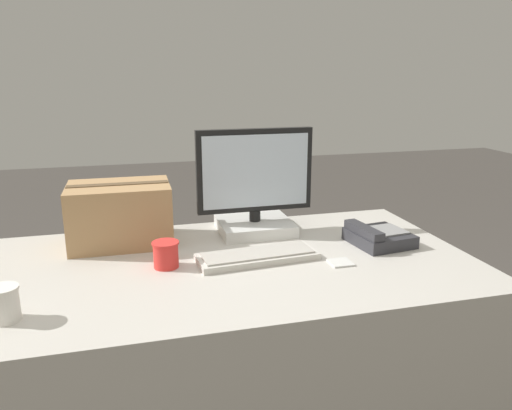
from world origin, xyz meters
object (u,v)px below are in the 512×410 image
(desk_phone, at_px, (378,237))
(cardboard_box, at_px, (120,214))
(paper_cup_left, at_px, (4,304))
(sticky_note_pad, at_px, (341,263))
(paper_cup_right, at_px, (166,254))
(keyboard, at_px, (257,256))
(monitor, at_px, (255,193))

(desk_phone, xyz_separation_m, cardboard_box, (-0.91, 0.25, 0.08))
(desk_phone, height_order, paper_cup_left, paper_cup_left)
(paper_cup_left, distance_m, sticky_note_pad, 1.00)
(desk_phone, distance_m, sticky_note_pad, 0.25)
(paper_cup_right, bearing_deg, paper_cup_left, -149.24)
(paper_cup_right, relative_size, cardboard_box, 0.24)
(paper_cup_left, xyz_separation_m, sticky_note_pad, (0.99, 0.14, -0.04))
(cardboard_box, bearing_deg, sticky_note_pad, -29.52)
(paper_cup_left, bearing_deg, sticky_note_pad, 7.95)
(keyboard, xyz_separation_m, cardboard_box, (-0.44, 0.29, 0.10))
(paper_cup_right, bearing_deg, keyboard, -2.79)
(keyboard, relative_size, desk_phone, 1.82)
(paper_cup_left, bearing_deg, cardboard_box, 61.38)
(paper_cup_right, bearing_deg, desk_phone, 1.75)
(keyboard, distance_m, desk_phone, 0.47)
(keyboard, distance_m, sticky_note_pad, 0.28)
(monitor, height_order, desk_phone, monitor)
(paper_cup_right, bearing_deg, monitor, 37.16)
(keyboard, xyz_separation_m, desk_phone, (0.47, 0.04, 0.02))
(keyboard, height_order, cardboard_box, cardboard_box)
(paper_cup_right, xyz_separation_m, cardboard_box, (-0.14, 0.28, 0.07))
(sticky_note_pad, bearing_deg, paper_cup_left, -172.05)
(sticky_note_pad, bearing_deg, keyboard, 158.41)
(keyboard, bearing_deg, cardboard_box, 141.89)
(desk_phone, relative_size, paper_cup_left, 2.46)
(paper_cup_left, height_order, cardboard_box, cardboard_box)
(paper_cup_left, distance_m, paper_cup_right, 0.50)
(keyboard, relative_size, paper_cup_left, 4.48)
(sticky_note_pad, bearing_deg, desk_phone, 33.81)
(keyboard, bearing_deg, paper_cup_right, 172.77)
(keyboard, distance_m, cardboard_box, 0.54)
(paper_cup_right, bearing_deg, cardboard_box, 116.30)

